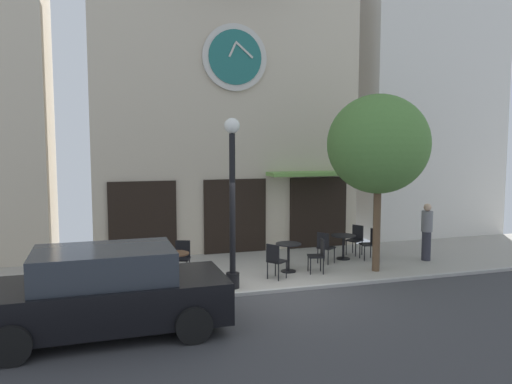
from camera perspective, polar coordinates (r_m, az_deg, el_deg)
name	(u,v)px	position (r m, az deg, el deg)	size (l,w,h in m)	color
ground_plane	(296,301)	(11.16, 4.54, -12.34)	(25.35, 10.22, 0.13)	#9E998E
clock_building	(225,84)	(16.78, -3.59, 12.19)	(8.46, 3.82, 10.40)	beige
neighbor_building_right	(411,30)	(21.30, 17.26, 17.25)	(5.44, 4.61, 15.61)	silver
street_lamp	(232,203)	(11.64, -2.71, -1.24)	(0.36, 0.36, 3.99)	black
street_tree	(379,145)	(13.50, 13.82, 5.28)	(2.74, 2.46, 4.69)	brown
cafe_table_leftmost	(175,262)	(12.36, -9.28, -7.88)	(0.71, 0.71, 0.77)	black
cafe_table_rightmost	(288,252)	(13.37, 3.73, -6.85)	(0.68, 0.68, 0.77)	black
cafe_table_near_curb	(343,242)	(14.99, 9.94, -5.63)	(0.72, 0.72, 0.72)	black
cafe_chair_mid_row	(182,255)	(13.12, -8.42, -7.15)	(0.52, 0.52, 0.90)	black
cafe_chair_curbside	(370,242)	(15.12, 12.93, -5.54)	(0.44, 0.44, 0.90)	black
cafe_chair_left_end	(319,253)	(13.33, 7.19, -6.94)	(0.48, 0.48, 0.90)	black
cafe_chair_near_lamp	(275,259)	(12.62, 2.19, -7.60)	(0.56, 0.56, 0.90)	black
cafe_chair_by_entrance	(356,237)	(15.68, 11.33, -5.11)	(0.54, 0.54, 0.90)	black
cafe_chair_outer	(325,245)	(14.35, 7.84, -6.04)	(0.55, 0.55, 0.90)	black
cafe_chair_facing_street	(140,265)	(12.29, -13.07, -8.11)	(0.45, 0.45, 0.90)	black
cafe_chair_under_awning	(152,271)	(11.70, -11.81, -8.78)	(0.55, 0.55, 0.90)	black
pedestrian_grey	(427,231)	(15.39, 18.90, -4.24)	(0.44, 0.44, 1.67)	#2D2D38
parked_car_black	(105,292)	(9.47, -16.84, -10.90)	(4.32, 2.06, 1.55)	black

